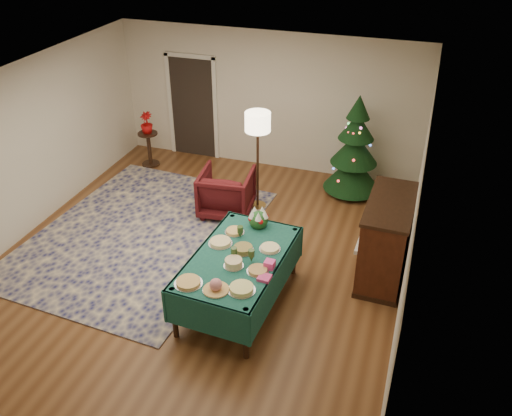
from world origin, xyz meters
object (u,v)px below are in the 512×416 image
(side_table, at_px, (149,149))
(piano, at_px, (386,240))
(floor_lamp, at_px, (258,128))
(buffet_table, at_px, (238,266))
(christmas_tree, at_px, (355,151))
(gift_box, at_px, (270,264))
(potted_plant, at_px, (147,127))
(armchair, at_px, (226,190))

(side_table, bearing_deg, piano, -23.41)
(floor_lamp, distance_m, piano, 2.82)
(buffet_table, relative_size, christmas_tree, 1.09)
(gift_box, distance_m, floor_lamp, 2.90)
(gift_box, relative_size, floor_lamp, 0.07)
(potted_plant, xyz_separation_m, christmas_tree, (4.09, 0.17, 0.02))
(side_table, height_order, piano, piano)
(side_table, relative_size, potted_plant, 1.65)
(gift_box, height_order, floor_lamp, floor_lamp)
(gift_box, relative_size, piano, 0.09)
(side_table, bearing_deg, armchair, -30.13)
(side_table, relative_size, christmas_tree, 0.37)
(potted_plant, bearing_deg, piano, -23.41)
(buffet_table, height_order, christmas_tree, christmas_tree)
(armchair, distance_m, piano, 2.93)
(buffet_table, distance_m, side_table, 4.66)
(armchair, relative_size, floor_lamp, 0.50)
(armchair, height_order, floor_lamp, floor_lamp)
(buffet_table, height_order, gift_box, gift_box)
(gift_box, distance_m, christmas_tree, 3.71)
(side_table, bearing_deg, floor_lamp, -18.70)
(potted_plant, bearing_deg, christmas_tree, 2.43)
(floor_lamp, relative_size, potted_plant, 4.15)
(potted_plant, distance_m, piano, 5.40)
(buffet_table, relative_size, potted_plant, 4.82)
(armchair, relative_size, christmas_tree, 0.47)
(buffet_table, xyz_separation_m, armchair, (-1.01, 2.16, -0.18))
(buffet_table, xyz_separation_m, side_table, (-3.16, 3.41, -0.28))
(armchair, xyz_separation_m, potted_plant, (-2.16, 1.25, 0.38))
(floor_lamp, bearing_deg, potted_plant, 161.30)
(piano, bearing_deg, armchair, 162.29)
(gift_box, distance_m, potted_plant, 5.04)
(floor_lamp, bearing_deg, buffet_table, -77.41)
(floor_lamp, distance_m, potted_plant, 2.83)
(gift_box, height_order, potted_plant, potted_plant)
(potted_plant, distance_m, christmas_tree, 4.09)
(buffet_table, height_order, floor_lamp, floor_lamp)
(floor_lamp, relative_size, side_table, 2.52)
(gift_box, bearing_deg, buffet_table, 168.27)
(armchair, distance_m, christmas_tree, 2.43)
(floor_lamp, xyz_separation_m, christmas_tree, (1.49, 1.05, -0.66))
(piano, bearing_deg, buffet_table, -144.54)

